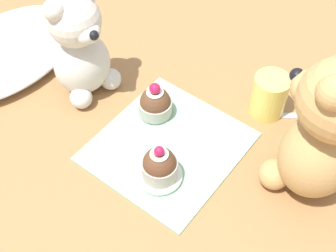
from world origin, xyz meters
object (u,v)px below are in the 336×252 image
cupcake_near_tan_bear (159,165)px  juice_glass (269,95)px  teaspoon (290,115)px  saucer_plate (160,175)px  teddy_bear_cream (80,48)px  cupcake_near_cream_bear (155,103)px  teddy_bear_tan (325,131)px

cupcake_near_tan_bear → juice_glass: size_ratio=0.89×
juice_glass → teaspoon: (0.01, -0.04, -0.04)m
saucer_plate → juice_glass: 0.24m
teddy_bear_cream → cupcake_near_cream_bear: teddy_bear_cream is taller
teddy_bear_tan → cupcake_near_cream_bear: (-0.04, 0.28, -0.10)m
cupcake_near_cream_bear → saucer_plate: (-0.10, -0.09, -0.02)m
teaspoon → juice_glass: bearing=162.9°
teddy_bear_tan → cupcake_near_cream_bear: size_ratio=3.68×
juice_glass → teaspoon: 0.06m
teddy_bear_tan → cupcake_near_cream_bear: 0.30m
saucer_plate → cupcake_near_cream_bear: bearing=41.2°
juice_glass → teaspoon: size_ratio=0.75×
teaspoon → cupcake_near_cream_bear: bearing=179.9°
cupcake_near_tan_bear → teaspoon: 0.27m
teddy_bear_tan → teddy_bear_cream: bearing=-75.7°
saucer_plate → teaspoon: saucer_plate is taller
cupcake_near_cream_bear → cupcake_near_tan_bear: cupcake_near_tan_bear is taller
teddy_bear_cream → cupcake_near_tan_bear: 0.25m
teddy_bear_tan → cupcake_near_tan_bear: size_ratio=3.67×
teddy_bear_tan → juice_glass: size_ratio=3.27×
teddy_bear_cream → teddy_bear_tan: bearing=-72.6°
saucer_plate → teaspoon: size_ratio=0.69×
teddy_bear_tan → saucer_plate: teddy_bear_tan is taller
teddy_bear_cream → teddy_bear_tan: (0.06, -0.42, 0.03)m
teaspoon → teddy_bear_cream: bearing=170.2°
teaspoon → teddy_bear_tan: bearing=-88.4°
saucer_plate → teddy_bear_cream: bearing=71.7°
teddy_bear_tan → juice_glass: bearing=-120.5°
teddy_bear_tan → cupcake_near_tan_bear: bearing=-47.5°
cupcake_near_cream_bear → teaspoon: cupcake_near_cream_bear is taller
teddy_bear_cream → teddy_bear_tan: teddy_bear_tan is taller
teaspoon → saucer_plate: bearing=-149.4°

